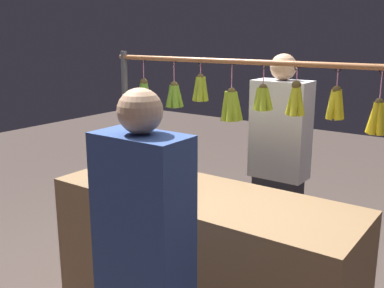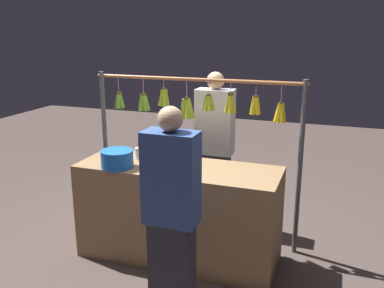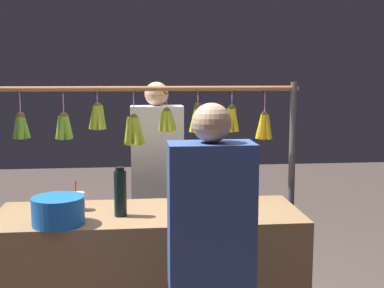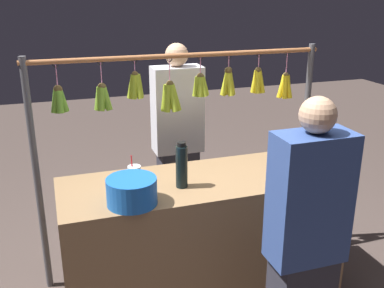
{
  "view_description": "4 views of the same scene",
  "coord_description": "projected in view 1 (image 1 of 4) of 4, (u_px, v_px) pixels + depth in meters",
  "views": [
    {
      "loc": [
        -1.32,
        1.94,
        1.71
      ],
      "look_at": [
        0.07,
        0.0,
        1.12
      ],
      "focal_mm": 42.56,
      "sensor_mm": 36.0,
      "label": 1
    },
    {
      "loc": [
        -1.26,
        3.17,
        2.0
      ],
      "look_at": [
        -0.13,
        0.0,
        1.07
      ],
      "focal_mm": 39.5,
      "sensor_mm": 36.0,
      "label": 2
    },
    {
      "loc": [
        0.04,
        2.81,
        1.64
      ],
      "look_at": [
        -0.25,
        0.0,
        1.24
      ],
      "focal_mm": 47.11,
      "sensor_mm": 36.0,
      "label": 3
    },
    {
      "loc": [
        0.85,
        2.36,
        1.96
      ],
      "look_at": [
        0.07,
        0.0,
        1.09
      ],
      "focal_mm": 41.81,
      "sensor_mm": 36.0,
      "label": 4
    }
  ],
  "objects": [
    {
      "name": "blue_bucket",
      "position": [
        114.0,
        174.0,
        2.59
      ],
      "size": [
        0.27,
        0.27,
        0.15
      ],
      "primitive_type": "cylinder",
      "color": "blue",
      "rests_on": "market_counter"
    },
    {
      "name": "display_rack",
      "position": [
        242.0,
        124.0,
        2.76
      ],
      "size": [
        2.0,
        0.15,
        1.58
      ],
      "color": "#4C4C51",
      "rests_on": "ground"
    },
    {
      "name": "vendor_person",
      "position": [
        278.0,
        173.0,
        3.1
      ],
      "size": [
        0.38,
        0.2,
        1.58
      ],
      "color": "#2D2D38",
      "rests_on": "ground"
    },
    {
      "name": "customer_person",
      "position": [
        145.0,
        285.0,
        1.77
      ],
      "size": [
        0.36,
        0.2,
        1.52
      ],
      "color": "#2D2D38",
      "rests_on": "ground"
    },
    {
      "name": "drink_cup",
      "position": [
        155.0,
        168.0,
        2.77
      ],
      "size": [
        0.08,
        0.08,
        0.17
      ],
      "color": "silver",
      "rests_on": "market_counter"
    },
    {
      "name": "market_counter",
      "position": [
        201.0,
        264.0,
        2.59
      ],
      "size": [
        1.74,
        0.61,
        0.86
      ],
      "primitive_type": "cube",
      "color": "olive",
      "rests_on": "ground"
    },
    {
      "name": "water_bottle",
      "position": [
        171.0,
        168.0,
        2.49
      ],
      "size": [
        0.07,
        0.07,
        0.28
      ],
      "color": "black",
      "rests_on": "market_counter"
    }
  ]
}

